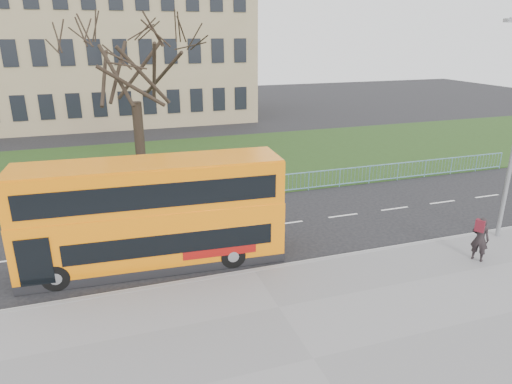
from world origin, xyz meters
TOP-DOWN VIEW (x-y plane):
  - ground at (0.00, 0.00)m, footprint 120.00×120.00m
  - pavement at (0.00, -6.75)m, footprint 80.00×10.50m
  - kerb at (0.00, -1.55)m, footprint 80.00×0.20m
  - grass_verge at (0.00, 14.30)m, footprint 80.00×15.40m
  - guard_railing at (0.00, 6.60)m, footprint 40.00×0.12m
  - bare_tree at (-3.00, 10.00)m, footprint 8.22×8.22m
  - civic_building at (-5.00, 35.00)m, footprint 30.00×15.00m
  - yellow_bus at (-3.40, 0.39)m, footprint 9.92×2.90m
  - pedestrian at (8.61, -3.53)m, footprint 0.71×0.79m

SIDE VIEW (x-z plane):
  - ground at x=0.00m, z-range 0.00..0.00m
  - grass_verge at x=0.00m, z-range 0.00..0.08m
  - pavement at x=0.00m, z-range 0.00..0.12m
  - kerb at x=0.00m, z-range 0.00..0.14m
  - guard_railing at x=0.00m, z-range 0.00..1.10m
  - pedestrian at x=8.61m, z-range 0.12..1.92m
  - yellow_bus at x=-3.40m, z-range 0.15..4.26m
  - bare_tree at x=-3.00m, z-range 0.08..11.82m
  - civic_building at x=-5.00m, z-range 0.00..14.00m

